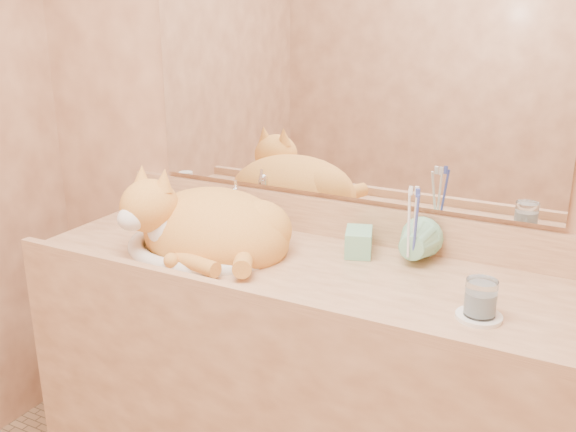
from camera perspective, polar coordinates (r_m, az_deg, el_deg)
The scene contains 12 objects.
wall_back at distance 1.94m, azimuth 4.94°, elevation 9.38°, with size 2.40×0.02×2.50m, color #986245.
vanity_counter at distance 2.01m, azimuth 1.08°, elevation -15.70°, with size 1.60×0.55×0.85m, color #9C6846, non-canonical shape.
mirror at distance 1.91m, azimuth 4.91°, elevation 13.48°, with size 1.30×0.02×0.80m, color white.
sink_basin at distance 1.92m, azimuth -7.65°, elevation -0.87°, with size 0.47×0.39×0.15m, color white, non-canonical shape.
faucet at distance 2.06m, azimuth -4.76°, elevation 0.71°, with size 0.04×0.11×0.16m, color silver, non-canonical shape.
cat at distance 1.90m, azimuth -7.37°, elevation -0.67°, with size 0.48×0.39×0.26m, color orange, non-canonical shape.
soap_dispenser at distance 1.82m, azimuth 6.26°, elevation -1.55°, with size 0.08×0.08×0.17m, color #7CC79F.
toothbrush_cup at distance 1.79m, azimuth 10.87°, elevation -3.01°, with size 0.12×0.12×0.11m, color #7CC79F.
toothbrushes at distance 1.76m, azimuth 11.03°, elevation -0.46°, with size 0.04×0.04×0.24m, color silver, non-canonical shape.
saucer at distance 1.58m, azimuth 16.61°, elevation -8.56°, with size 0.11×0.11×0.01m, color white.
water_glass at distance 1.56m, azimuth 16.77°, elevation -6.97°, with size 0.07×0.07×0.09m, color white.
lotion_bottle at distance 2.25m, azimuth -11.42°, elevation 1.48°, with size 0.05×0.05×0.12m, color silver.
Camera 1 is at (0.74, -0.77, 1.55)m, focal length 40.00 mm.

